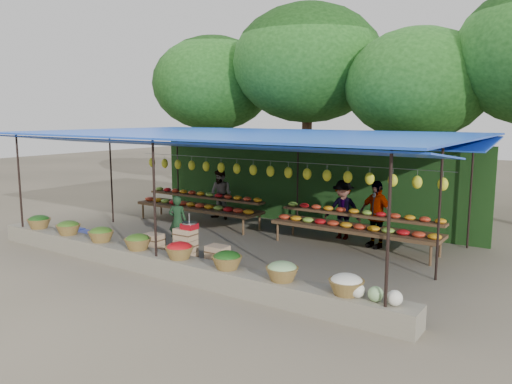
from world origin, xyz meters
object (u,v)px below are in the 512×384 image
Objects in this scene: crate_counter at (185,248)px; blue_crate_back at (74,234)px; vendor_seated at (178,221)px; blue_crate_front at (87,237)px; weighing_scale at (189,225)px.

blue_crate_back is at bearing -178.24° from crate_counter.
crate_counter is 1.85× the size of vendor_seated.
weighing_scale is at bearing 0.54° from blue_crate_front.
crate_counter is 1.46m from vendor_seated.
blue_crate_back is (-3.95, -0.12, -0.70)m from weighing_scale.
vendor_seated is at bearing 23.50° from blue_crate_back.
blue_crate_front is 0.59m from blue_crate_back.
crate_counter is 3.22m from blue_crate_front.
blue_crate_back is (-0.58, 0.05, 0.00)m from blue_crate_front.
crate_counter is 3.80m from blue_crate_back.
weighing_scale is 3.44m from blue_crate_front.
weighing_scale is 1.56m from vendor_seated.
weighing_scale reaches higher than crate_counter.
blue_crate_front is at bearing -2.63° from blue_crate_back.
vendor_seated reaches higher than blue_crate_back.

